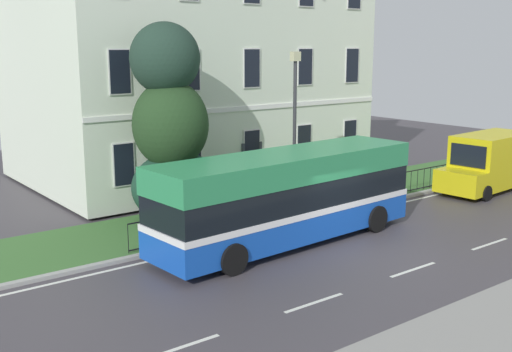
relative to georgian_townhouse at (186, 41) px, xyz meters
The scene contains 8 objects.
ground_plane 15.27m from the georgian_townhouse, 98.66° to the right, with size 60.00×56.00×0.18m.
georgian_townhouse is the anchor object (origin of this frame).
iron_verge_railing 11.64m from the georgian_townhouse, 90.00° to the right, with size 16.54×0.04×0.97m.
evergreen_tree 9.62m from the georgian_townhouse, 124.88° to the right, with size 3.39×3.39×7.37m.
single_decker_bus 13.29m from the georgian_townhouse, 105.82° to the right, with size 10.10×3.07×3.06m.
white_panel_van 15.57m from the georgian_townhouse, 51.96° to the right, with size 5.43×2.50×2.59m.
street_lamp_post 9.29m from the georgian_townhouse, 92.74° to the right, with size 0.36×0.24×6.18m.
litter_bin 12.33m from the georgian_townhouse, 121.20° to the right, with size 0.45×0.45×1.18m.
Camera 1 is at (-14.41, -12.87, 6.54)m, focal length 43.74 mm.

